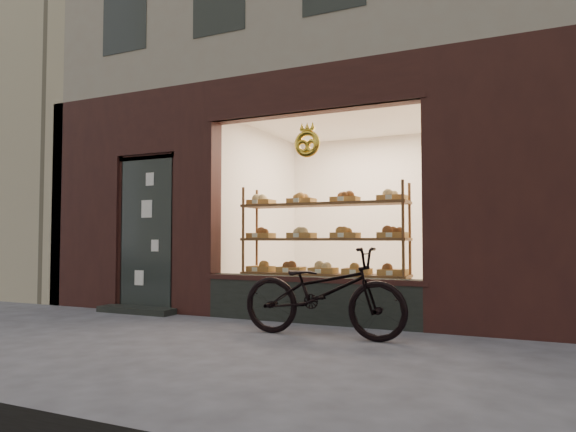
% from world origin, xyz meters
% --- Properties ---
extents(ground, '(90.00, 90.00, 0.00)m').
position_xyz_m(ground, '(0.00, 0.00, 0.00)').
color(ground, '#4B4A53').
extents(neighbor_left, '(12.00, 7.00, 9.00)m').
position_xyz_m(neighbor_left, '(-9.60, 5.50, 4.50)').
color(neighbor_left, '#BDB191').
rests_on(neighbor_left, ground).
extents(display_shelf, '(2.20, 0.45, 1.70)m').
position_xyz_m(display_shelf, '(0.45, 2.55, 0.85)').
color(display_shelf, brown).
rests_on(display_shelf, ground).
extents(bicycle, '(1.76, 0.62, 0.92)m').
position_xyz_m(bicycle, '(0.90, 1.32, 0.46)').
color(bicycle, black).
rests_on(bicycle, ground).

